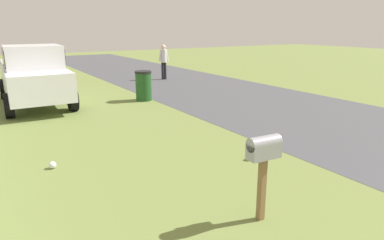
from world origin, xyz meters
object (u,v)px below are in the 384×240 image
at_px(mailbox, 264,154).
at_px(pickup_truck, 34,74).
at_px(trash_bin, 144,86).
at_px(pedestrian, 164,59).

xyz_separation_m(mailbox, pickup_truck, (9.75, 1.51, 0.10)).
bearing_deg(pickup_truck, mailbox, 10.67).
bearing_deg(trash_bin, pickup_truck, 70.75).
bearing_deg(pickup_truck, trash_bin, 72.60).
distance_m(pickup_truck, pedestrian, 7.33).
distance_m(mailbox, pickup_truck, 9.87).
xyz_separation_m(trash_bin, pedestrian, (4.32, -3.10, 0.49)).
relative_size(mailbox, pedestrian, 0.71).
bearing_deg(pedestrian, trash_bin, 140.35).
height_order(pickup_truck, pedestrian, pickup_truck).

